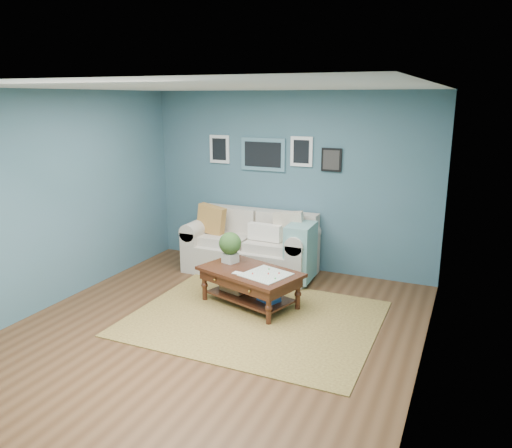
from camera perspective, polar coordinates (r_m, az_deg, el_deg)
The scene contains 4 objects.
room_shell at distance 5.44m, azimuth -5.10°, elevation 1.06°, with size 5.00×5.02×2.70m.
area_rug at distance 6.14m, azimuth -0.18°, elevation -10.71°, with size 2.88×2.30×0.01m, color brown.
loveseat at distance 7.54m, azimuth 0.05°, elevation -2.55°, with size 1.99×0.90×1.02m.
coffee_table at distance 6.42m, azimuth -1.08°, elevation -5.82°, with size 1.43×1.09×0.89m.
Camera 1 is at (2.57, -4.57, 2.60)m, focal length 35.00 mm.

